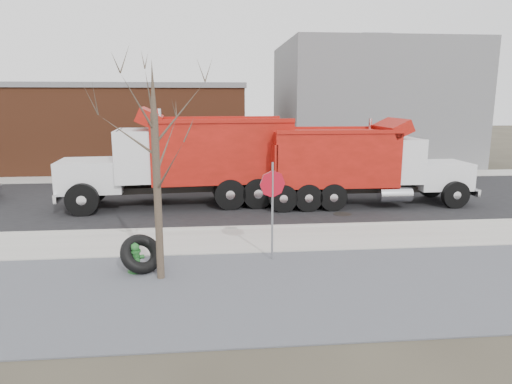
{
  "coord_description": "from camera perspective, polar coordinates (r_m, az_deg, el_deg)",
  "views": [
    {
      "loc": [
        -1.89,
        -13.27,
        4.31
      ],
      "look_at": [
        -0.53,
        0.95,
        1.4
      ],
      "focal_mm": 32.0,
      "sensor_mm": 36.0,
      "label": 1
    }
  ],
  "objects": [
    {
      "name": "far_sidewalk",
      "position": [
        25.7,
        -1.19,
        1.92
      ],
      "size": [
        60.0,
        2.0,
        0.06
      ],
      "primitive_type": "cube",
      "color": "#9E9B93",
      "rests_on": "ground"
    },
    {
      "name": "curb",
      "position": [
        15.54,
        1.72,
        -4.39
      ],
      "size": [
        60.0,
        0.15,
        0.11
      ],
      "primitive_type": "cube",
      "color": "#9E9B93",
      "rests_on": "ground"
    },
    {
      "name": "ground",
      "position": [
        14.08,
        2.52,
        -6.32
      ],
      "size": [
        120.0,
        120.0,
        0.0
      ],
      "primitive_type": "plane",
      "color": "#383328",
      "rests_on": "ground"
    },
    {
      "name": "fire_hydrant",
      "position": [
        12.0,
        -14.82,
        -8.12
      ],
      "size": [
        0.44,
        0.44,
        0.79
      ],
      "rotation": [
        0.0,
        0.0,
        0.35
      ],
      "color": "#276828",
      "rests_on": "ground"
    },
    {
      "name": "bare_tree",
      "position": [
        10.8,
        -12.48,
        5.85
      ],
      "size": [
        3.2,
        3.2,
        5.2
      ],
      "color": "#382D23",
      "rests_on": "ground"
    },
    {
      "name": "road",
      "position": [
        20.13,
        0.03,
        -0.83
      ],
      "size": [
        60.0,
        9.4,
        0.02
      ],
      "primitive_type": "cube",
      "color": "black",
      "rests_on": "ground"
    },
    {
      "name": "building_brick",
      "position": [
        31.38,
        -20.65,
        7.75
      ],
      "size": [
        20.2,
        8.2,
        5.3
      ],
      "color": "brown",
      "rests_on": "ground"
    },
    {
      "name": "sidewalk",
      "position": [
        14.31,
        2.38,
        -5.9
      ],
      "size": [
        60.0,
        2.5,
        0.06
      ],
      "primitive_type": "cube",
      "color": "#9E9B93",
      "rests_on": "ground"
    },
    {
      "name": "building_grey",
      "position": [
        33.12,
        13.96,
        10.63
      ],
      "size": [
        12.0,
        10.0,
        8.0
      ],
      "color": "slate",
      "rests_on": "ground"
    },
    {
      "name": "dump_truck_red_b",
      "position": [
        18.86,
        -8.27,
        4.39
      ],
      "size": [
        9.56,
        3.39,
        3.95
      ],
      "rotation": [
        0.0,
        0.0,
        3.22
      ],
      "color": "black",
      "rests_on": "ground"
    },
    {
      "name": "gravel_verge",
      "position": [
        10.84,
        5.13,
        -11.87
      ],
      "size": [
        60.0,
        5.0,
        0.03
      ],
      "primitive_type": "cube",
      "color": "slate",
      "rests_on": "ground"
    },
    {
      "name": "stop_sign",
      "position": [
        12.1,
        2.07,
        -0.28
      ],
      "size": [
        0.71,
        0.24,
        2.69
      ],
      "rotation": [
        0.0,
        0.0,
        -0.1
      ],
      "color": "gray",
      "rests_on": "ground"
    },
    {
      "name": "dump_truck_red_a",
      "position": [
        19.21,
        12.68,
        3.65
      ],
      "size": [
        8.64,
        2.42,
        3.5
      ],
      "rotation": [
        0.0,
        0.0,
        -0.0
      ],
      "color": "black",
      "rests_on": "ground"
    },
    {
      "name": "truck_tire",
      "position": [
        12.0,
        -14.16,
        -7.5
      ],
      "size": [
        1.39,
        1.34,
        1.01
      ],
      "color": "black",
      "rests_on": "ground"
    }
  ]
}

